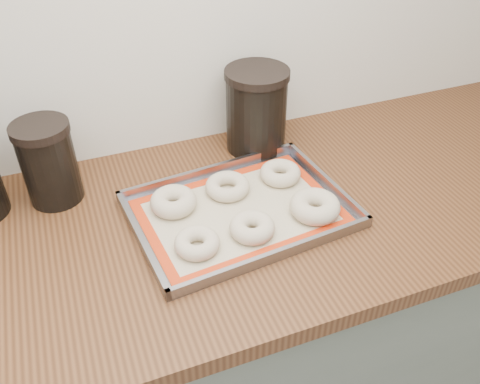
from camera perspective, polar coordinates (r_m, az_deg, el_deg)
name	(u,v)px	position (r m, az deg, el deg)	size (l,w,h in m)	color
cabinet	(166,364)	(1.44, -8.34, -18.53)	(3.00, 0.65, 0.86)	#5F675B
countertop	(147,240)	(1.10, -10.43, -5.34)	(3.06, 0.68, 0.04)	brown
baking_tray	(240,211)	(1.11, 0.00, -2.16)	(0.49, 0.37, 0.03)	gray
baking_mat	(240,212)	(1.11, 0.00, -2.24)	(0.45, 0.33, 0.00)	#C6B793
bagel_front_left	(197,243)	(1.02, -4.84, -5.74)	(0.09, 0.09, 0.03)	beige
bagel_front_mid	(252,227)	(1.05, 1.38, -3.99)	(0.09, 0.09, 0.04)	beige
bagel_front_right	(315,206)	(1.11, 8.42, -1.61)	(0.11, 0.11, 0.04)	beige
bagel_back_left	(173,202)	(1.12, -7.49, -1.07)	(0.10, 0.10, 0.04)	beige
bagel_back_mid	(227,186)	(1.16, -1.42, 0.64)	(0.10, 0.10, 0.03)	beige
bagel_back_right	(280,173)	(1.20, 4.55, 2.13)	(0.10, 0.10, 0.03)	beige
canister_mid	(49,162)	(1.18, -20.69, 3.13)	(0.12, 0.12, 0.19)	black
canister_right	(256,110)	(1.28, 1.85, 9.21)	(0.16, 0.16, 0.21)	black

